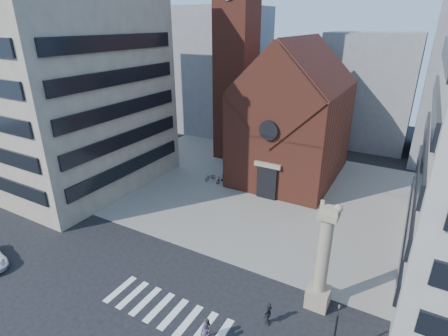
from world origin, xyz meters
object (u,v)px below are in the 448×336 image
at_px(pedestrian_2, 268,313).
at_px(scooter_0, 210,177).
at_px(lion_column, 322,267).
at_px(traffic_light, 335,331).
at_px(pedestrian_0, 206,335).
at_px(pedestrian_1, 207,330).

xyz_separation_m(pedestrian_2, scooter_0, (-15.86, 18.32, -0.37)).
relative_size(lion_column, traffic_light, 2.02).
bearing_deg(traffic_light, pedestrian_2, 172.74).
distance_m(traffic_light, pedestrian_0, 8.07).
relative_size(traffic_light, pedestrian_2, 2.42).
distance_m(traffic_light, scooter_0, 27.87).
bearing_deg(pedestrian_2, traffic_light, -87.96).
distance_m(pedestrian_0, scooter_0, 25.64).
distance_m(lion_column, scooter_0, 23.87).
bearing_deg(pedestrian_0, traffic_light, 13.01).
distance_m(lion_column, traffic_light, 4.62).
height_order(pedestrian_1, scooter_0, pedestrian_1).
relative_size(traffic_light, pedestrian_0, 2.22).
distance_m(pedestrian_0, pedestrian_1, 0.52).
distance_m(lion_column, pedestrian_2, 4.98).
bearing_deg(pedestrian_0, pedestrian_1, 104.81).
relative_size(lion_column, scooter_0, 4.88).
relative_size(pedestrian_0, pedestrian_2, 1.09).
xyz_separation_m(pedestrian_0, pedestrian_2, (2.77, 3.72, -0.08)).
xyz_separation_m(pedestrian_1, pedestrian_2, (2.99, 3.26, 0.01)).
height_order(lion_column, pedestrian_0, lion_column).
relative_size(lion_column, pedestrian_1, 4.95).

